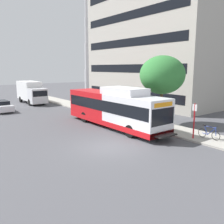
# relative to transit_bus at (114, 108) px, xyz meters

# --- Properties ---
(ground_plane) EXTENTS (120.00, 120.00, 0.00)m
(ground_plane) POSITION_rel_transit_bus_xyz_m (-3.86, 3.61, -1.70)
(ground_plane) COLOR #4C4C51
(sidewalk_curb) EXTENTS (3.00, 56.00, 0.14)m
(sidewalk_curb) POSITION_rel_transit_bus_xyz_m (3.14, 1.61, -1.63)
(sidewalk_curb) COLOR #A8A399
(sidewalk_curb) RESTS_ON ground
(transit_bus) EXTENTS (2.58, 12.25, 3.65)m
(transit_bus) POSITION_rel_transit_bus_xyz_m (0.00, 0.00, 0.00)
(transit_bus) COLOR white
(transit_bus) RESTS_ON ground
(bus_stop_sign_pole) EXTENTS (0.10, 0.36, 2.60)m
(bus_stop_sign_pole) POSITION_rel_transit_bus_xyz_m (2.15, -6.81, -0.05)
(bus_stop_sign_pole) COLOR red
(bus_stop_sign_pole) RESTS_ON sidewalk_curb
(bicycle_parked) EXTENTS (0.52, 1.76, 1.02)m
(bicycle_parked) POSITION_rel_transit_bus_xyz_m (2.96, -7.59, -1.14)
(bicycle_parked) COLOR black
(bicycle_parked) RESTS_ON sidewalk_curb
(street_tree_near_stop) EXTENTS (4.13, 4.13, 6.27)m
(street_tree_near_stop) POSITION_rel_transit_bus_xyz_m (4.10, -1.92, 2.93)
(street_tree_near_stop) COLOR #4C3823
(street_tree_near_stop) RESTS_ON sidewalk_curb
(parked_car_far_lane) EXTENTS (1.80, 4.50, 1.33)m
(parked_car_far_lane) POSITION_rel_transit_bus_xyz_m (-6.16, 14.58, -1.04)
(parked_car_far_lane) COLOR silver
(parked_car_far_lane) RESTS_ON ground
(box_truck_background) EXTENTS (2.32, 7.01, 3.25)m
(box_truck_background) POSITION_rel_transit_bus_xyz_m (-0.77, 19.41, 0.04)
(box_truck_background) COLOR silver
(box_truck_background) RESTS_ON ground
(lattice_comm_tower) EXTENTS (1.10, 1.10, 22.58)m
(lattice_comm_tower) POSITION_rel_transit_bus_xyz_m (13.52, 26.53, 5.62)
(lattice_comm_tower) COLOR #B7B7BC
(lattice_comm_tower) RESTS_ON ground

